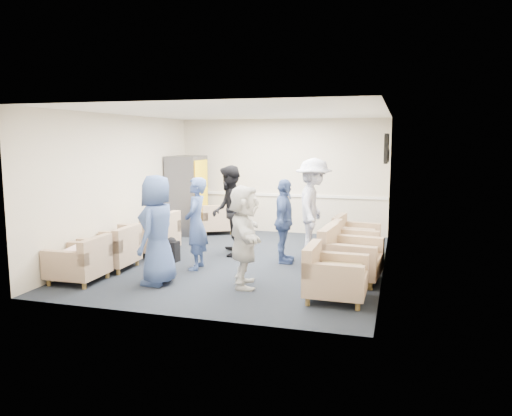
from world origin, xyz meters
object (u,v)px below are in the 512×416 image
(armchair_left_far, at_px, (153,237))
(armchair_right_midfar, at_px, (349,248))
(armchair_left_mid, at_px, (113,251))
(person_mid_right, at_px, (284,221))
(person_front_right, at_px, (244,236))
(vending_machine, at_px, (187,195))
(person_mid_left, at_px, (196,224))
(person_front_left, at_px, (157,230))
(person_back_right, at_px, (313,207))
(armchair_right_far, at_px, (353,238))
(armchair_left_near, at_px, (81,263))
(armchair_corner, at_px, (217,221))
(armchair_right_midnear, at_px, (347,258))
(person_back_left, at_px, (229,211))
(armchair_right_near, at_px, (332,277))

(armchair_left_far, height_order, armchair_right_midfar, armchair_left_far)
(armchair_left_mid, relative_size, person_mid_right, 0.54)
(person_mid_right, distance_m, person_front_right, 1.62)
(person_front_right, bearing_deg, person_mid_right, -26.78)
(vending_machine, bearing_deg, person_mid_left, -63.36)
(person_front_left, bearing_deg, person_back_right, 142.94)
(armchair_right_far, height_order, vending_machine, vending_machine)
(armchair_left_near, xyz_separation_m, person_front_right, (2.53, 0.51, 0.47))
(armchair_corner, height_order, person_mid_right, person_mid_right)
(armchair_left_mid, relative_size, vending_machine, 0.45)
(person_mid_right, bearing_deg, armchair_right_midnear, -131.33)
(armchair_left_near, relative_size, person_mid_left, 0.49)
(armchair_corner, relative_size, person_mid_left, 0.65)
(armchair_corner, distance_m, person_front_right, 4.37)
(armchair_right_far, height_order, person_back_left, person_back_left)
(armchair_right_midfar, height_order, person_front_right, person_front_right)
(armchair_left_near, relative_size, armchair_corner, 0.76)
(armchair_left_far, relative_size, armchair_right_midnear, 0.95)
(armchair_corner, height_order, person_mid_left, person_mid_left)
(person_mid_left, xyz_separation_m, person_front_right, (1.11, -0.75, -0.02))
(armchair_left_near, height_order, armchair_left_mid, armchair_left_mid)
(armchair_right_far, bearing_deg, person_mid_right, 136.27)
(armchair_left_near, distance_m, armchair_corner, 4.45)
(armchair_left_near, xyz_separation_m, armchair_right_midfar, (3.95, 2.18, 0.02))
(armchair_left_mid, distance_m, armchair_right_far, 4.48)
(vending_machine, distance_m, person_mid_right, 3.53)
(armchair_right_midfar, height_order, person_mid_left, person_mid_left)
(armchair_left_far, xyz_separation_m, vending_machine, (-0.25, 2.20, 0.57))
(armchair_left_far, relative_size, armchair_right_far, 1.05)
(vending_machine, xyz_separation_m, person_back_right, (3.22, -1.27, 0.02))
(armchair_left_far, bearing_deg, armchair_right_midfar, 96.10)
(armchair_left_mid, relative_size, armchair_right_midnear, 0.83)
(armchair_left_mid, bearing_deg, armchair_right_far, 118.55)
(armchair_left_mid, relative_size, person_mid_left, 0.52)
(armchair_right_midnear, bearing_deg, armchair_right_midfar, 9.33)
(person_front_left, distance_m, person_mid_left, 1.01)
(armchair_left_far, distance_m, person_mid_left, 1.50)
(armchair_left_far, bearing_deg, armchair_corner, 173.62)
(armchair_left_near, height_order, person_front_right, person_front_right)
(armchair_left_mid, distance_m, person_mid_left, 1.51)
(armchair_right_near, bearing_deg, armchair_left_mid, 81.60)
(armchair_right_near, height_order, armchair_right_midnear, armchair_right_midnear)
(armchair_corner, bearing_deg, person_front_left, 68.33)
(armchair_right_near, bearing_deg, person_front_left, 89.82)
(armchair_left_far, height_order, person_back_right, person_back_right)
(armchair_corner, xyz_separation_m, person_front_right, (1.92, -3.90, 0.48))
(person_front_left, bearing_deg, armchair_right_near, 88.44)
(armchair_left_near, relative_size, person_mid_right, 0.51)
(vending_machine, distance_m, person_back_right, 3.47)
(armchair_right_far, distance_m, person_front_right, 2.97)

